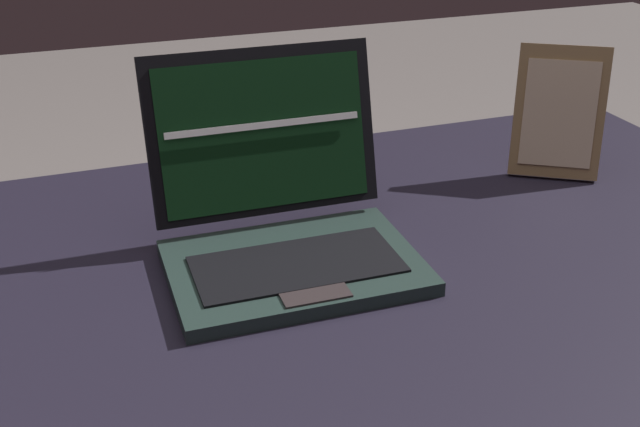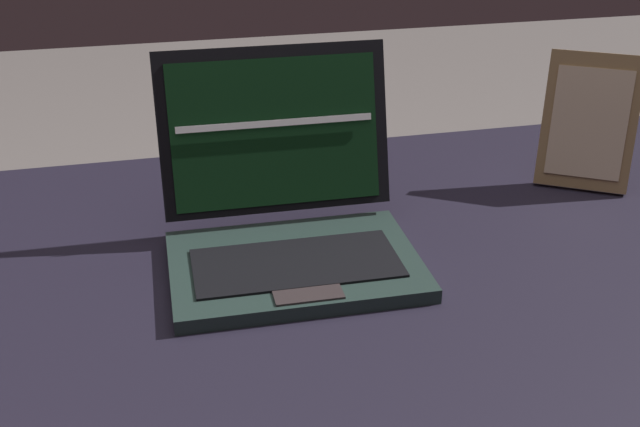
# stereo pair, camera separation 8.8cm
# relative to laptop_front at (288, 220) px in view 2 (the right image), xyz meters

# --- Properties ---
(desk) EXTENTS (1.63, 0.82, 0.70)m
(desk) POSITION_rel_laptop_front_xyz_m (-0.10, -0.05, -0.13)
(desk) COLOR black
(desk) RESTS_ON ground
(laptop_front) EXTENTS (0.29, 0.26, 0.23)m
(laptop_front) POSITION_rel_laptop_front_xyz_m (0.00, 0.00, 0.00)
(laptop_front) COLOR #20302B
(laptop_front) RESTS_ON desk
(photo_frame) EXTENTS (0.14, 0.11, 0.19)m
(photo_frame) POSITION_rel_laptop_front_xyz_m (0.45, 0.11, 0.05)
(photo_frame) COLOR olive
(photo_frame) RESTS_ON desk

